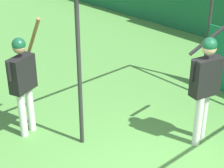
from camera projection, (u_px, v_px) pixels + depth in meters
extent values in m
cylinder|color=#282828|center=(79.00, 70.00, 5.92)|extent=(0.07, 0.07, 2.75)
cylinder|color=#282828|center=(209.00, 25.00, 8.04)|extent=(0.07, 0.07, 2.75)
cylinder|color=silver|center=(198.00, 121.00, 6.27)|extent=(0.16, 0.16, 0.91)
cylinder|color=silver|center=(203.00, 115.00, 6.46)|extent=(0.16, 0.16, 0.91)
cube|color=black|center=(206.00, 77.00, 6.02)|extent=(0.33, 0.52, 0.65)
sphere|color=tan|center=(209.00, 48.00, 5.80)|extent=(0.23, 0.23, 0.23)
sphere|color=#144C2D|center=(210.00, 45.00, 5.78)|extent=(0.24, 0.24, 0.24)
cylinder|color=black|center=(193.00, 71.00, 5.88)|extent=(0.08, 0.08, 0.35)
cylinder|color=black|center=(217.00, 65.00, 6.10)|extent=(0.08, 0.08, 0.35)
cylinder|color=black|center=(210.00, 38.00, 6.15)|extent=(0.35, 0.70, 0.54)
sphere|color=black|center=(220.00, 60.00, 5.96)|extent=(0.08, 0.08, 0.08)
cylinder|color=silver|center=(22.00, 115.00, 6.52)|extent=(0.17, 0.17, 0.87)
cylinder|color=silver|center=(30.00, 109.00, 6.69)|extent=(0.17, 0.17, 0.87)
cube|color=black|center=(22.00, 74.00, 6.28)|extent=(0.38, 0.53, 0.61)
sphere|color=#A37556|center=(19.00, 47.00, 6.07)|extent=(0.22, 0.22, 0.22)
sphere|color=#144C2D|center=(19.00, 44.00, 6.05)|extent=(0.23, 0.23, 0.23)
cylinder|color=black|center=(9.00, 71.00, 6.03)|extent=(0.09, 0.09, 0.34)
cylinder|color=black|center=(29.00, 61.00, 6.44)|extent=(0.09, 0.09, 0.34)
cylinder|color=brown|center=(34.00, 36.00, 6.33)|extent=(0.56, 0.10, 0.76)
sphere|color=brown|center=(22.00, 60.00, 6.35)|extent=(0.08, 0.08, 0.08)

